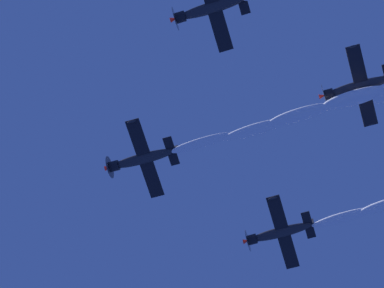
{
  "coord_description": "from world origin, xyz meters",
  "views": [
    {
      "loc": [
        15.58,
        36.22,
        1.97
      ],
      "look_at": [
        -3.72,
        9.32,
        88.63
      ],
      "focal_mm": 75.45,
      "sensor_mm": 36.0,
      "label": 1
    }
  ],
  "objects_px": {
    "airplane_lead": "(141,159)",
    "airplane_right_wingman": "(279,233)",
    "airplane_slot_tail": "(357,87)",
    "airplane_left_wingman": "(209,8)"
  },
  "relations": [
    {
      "from": "airplane_lead",
      "to": "airplane_slot_tail",
      "type": "relative_size",
      "value": 1.0
    },
    {
      "from": "airplane_slot_tail",
      "to": "airplane_right_wingman",
      "type": "bearing_deg",
      "value": -100.7
    },
    {
      "from": "airplane_lead",
      "to": "airplane_right_wingman",
      "type": "relative_size",
      "value": 1.0
    },
    {
      "from": "airplane_lead",
      "to": "airplane_right_wingman",
      "type": "height_order",
      "value": "airplane_right_wingman"
    },
    {
      "from": "airplane_lead",
      "to": "airplane_right_wingman",
      "type": "distance_m",
      "value": 19.04
    },
    {
      "from": "airplane_lead",
      "to": "airplane_slot_tail",
      "type": "distance_m",
      "value": 26.14
    },
    {
      "from": "airplane_lead",
      "to": "airplane_left_wingman",
      "type": "bearing_deg",
      "value": 78.38
    },
    {
      "from": "airplane_left_wingman",
      "to": "airplane_slot_tail",
      "type": "distance_m",
      "value": 19.31
    },
    {
      "from": "airplane_left_wingman",
      "to": "airplane_slot_tail",
      "type": "bearing_deg",
      "value": 172.8
    },
    {
      "from": "airplane_right_wingman",
      "to": "airplane_slot_tail",
      "type": "xyz_separation_m",
      "value": [
        3.68,
        19.5,
        1.18
      ]
    }
  ]
}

